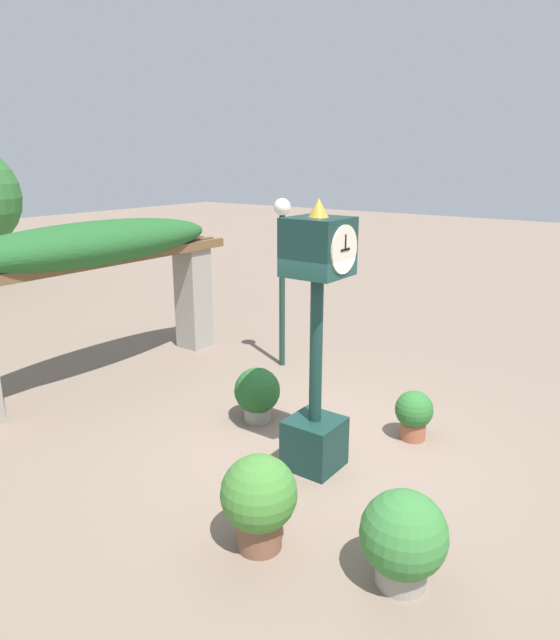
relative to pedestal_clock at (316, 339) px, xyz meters
The scene contains 8 objects.
ground_plane 1.62m from the pedestal_clock, 26.04° to the left, with size 60.00×60.00×0.00m, color #7F6B5B.
pedestal_clock is the anchor object (origin of this frame).
pergola 4.34m from the pedestal_clock, 85.83° to the left, with size 5.33×1.11×2.58m.
potted_plant_near_left 1.90m from the pedestal_clock, 166.19° to the right, with size 0.71×0.71×0.92m.
potted_plant_near_right 1.84m from the pedestal_clock, 66.41° to the left, with size 0.63×0.63×0.76m.
potted_plant_far_left 2.33m from the pedestal_clock, 125.84° to the right, with size 0.75×0.75×0.86m.
potted_plant_far_right 1.92m from the pedestal_clock, 26.50° to the right, with size 0.49×0.49×0.65m.
lamp_post 3.48m from the pedestal_clock, 42.19° to the left, with size 0.28×0.28×2.89m.
Camera 1 is at (-5.43, -3.38, 3.52)m, focal length 32.00 mm.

